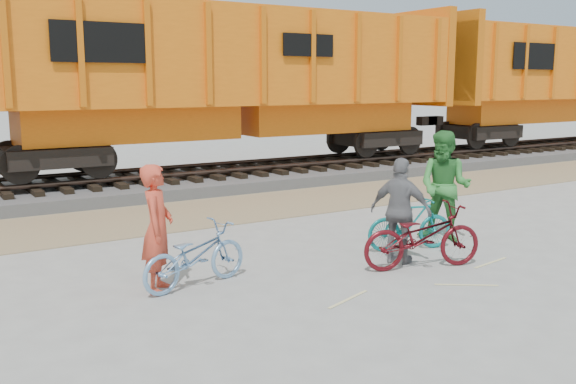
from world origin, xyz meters
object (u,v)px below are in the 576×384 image
object	(u,v)px
hopper_car_center	(236,77)
hopper_car_right	(568,78)
person_man	(445,186)
person_solo	(157,228)
person_woman	(401,211)
bicycle_maroon	(422,236)
bicycle_blue	(195,255)
bicycle_teal	(410,224)

from	to	relation	value
hopper_car_center	hopper_car_right	bearing A→B (deg)	0.00
hopper_car_right	person_man	world-z (taller)	hopper_car_right
person_solo	person_woman	size ratio (longest dim) A/B	1.04
person_man	bicycle_maroon	bearing A→B (deg)	-80.91
hopper_car_right	bicycle_blue	world-z (taller)	hopper_car_right
hopper_car_right	bicycle_maroon	bearing A→B (deg)	-150.86
bicycle_blue	person_man	distance (m)	4.98
bicycle_maroon	person_man	xyz separation A→B (m)	(1.59, 1.13, 0.49)
hopper_car_right	bicycle_maroon	distance (m)	19.10
person_woman	hopper_car_center	bearing A→B (deg)	-39.42
bicycle_teal	bicycle_maroon	xyz separation A→B (m)	(-0.59, -0.93, 0.04)
hopper_car_right	person_woman	xyz separation A→B (m)	(-16.64, -8.82, -2.16)
bicycle_teal	bicycle_maroon	distance (m)	1.10
hopper_car_center	bicycle_blue	size ratio (longest dim) A/B	8.16
bicycle_blue	bicycle_maroon	distance (m)	3.50
person_man	bicycle_blue	bearing A→B (deg)	-114.86
hopper_car_right	bicycle_teal	distance (m)	18.16
bicycle_teal	bicycle_maroon	bearing A→B (deg)	164.38
hopper_car_center	person_solo	distance (m)	9.97
hopper_car_center	hopper_car_right	distance (m)	15.00
hopper_car_center	bicycle_maroon	bearing A→B (deg)	-99.49
hopper_car_center	person_solo	size ratio (longest dim) A/B	7.92
person_woman	hopper_car_right	bearing A→B (deg)	-90.95
hopper_car_center	hopper_car_right	world-z (taller)	same
bicycle_blue	bicycle_teal	world-z (taller)	bicycle_teal
bicycle_teal	person_solo	size ratio (longest dim) A/B	0.87
person_man	hopper_car_right	bearing A→B (deg)	92.30
hopper_car_right	person_man	size ratio (longest dim) A/B	7.00
person_man	person_woman	bearing A→B (deg)	-92.95
hopper_car_center	bicycle_blue	bearing A→B (deg)	-120.81
hopper_car_center	bicycle_teal	xyz separation A→B (m)	(-0.95, -8.30, -2.54)
hopper_car_center	person_solo	world-z (taller)	hopper_car_center
hopper_car_right	bicycle_teal	xyz separation A→B (m)	(-15.95, -8.30, -2.54)
bicycle_maroon	person_woman	world-z (taller)	person_woman
hopper_car_center	bicycle_maroon	xyz separation A→B (m)	(-1.54, -9.22, -2.50)
hopper_car_center	person_man	size ratio (longest dim) A/B	7.00
hopper_car_right	bicycle_blue	distance (m)	21.67
bicycle_blue	person_woman	xyz separation A→B (m)	(3.25, -0.61, 0.40)
bicycle_blue	person_man	size ratio (longest dim) A/B	0.86
person_man	person_woman	distance (m)	1.85
bicycle_maroon	person_woman	size ratio (longest dim) A/B	1.14
hopper_car_right	person_solo	distance (m)	22.05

